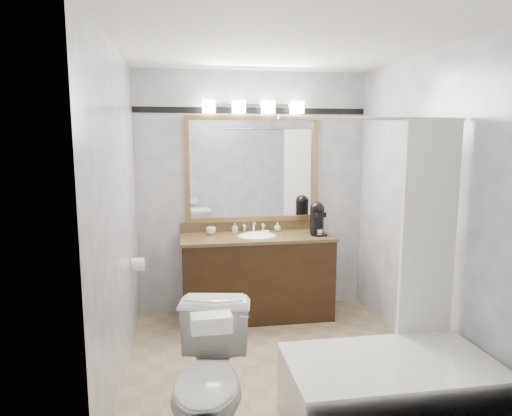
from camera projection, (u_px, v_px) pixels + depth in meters
name	position (u px, v px, depth m)	size (l,w,h in m)	color
room	(278.00, 213.00, 3.54)	(2.42, 2.62, 2.52)	tan
vanity	(257.00, 275.00, 4.65)	(1.53, 0.58, 0.97)	black
mirror	(253.00, 169.00, 4.75)	(1.40, 0.04, 1.10)	#9C7546
vanity_light_bar	(253.00, 107.00, 4.60)	(1.02, 0.14, 0.12)	silver
accent_stripe	(252.00, 111.00, 4.67)	(2.40, 0.01, 0.06)	black
bathtub	(392.00, 383.00, 2.90)	(1.30, 0.75, 1.96)	white
tp_roll	(138.00, 265.00, 4.09)	(0.12, 0.12, 0.11)	white
toilet	(210.00, 382.00, 2.67)	(0.45, 0.80, 0.81)	white
tissue_box	(211.00, 323.00, 2.41)	(0.22, 0.12, 0.09)	white
coffee_maker	(317.00, 218.00, 4.63)	(0.17, 0.22, 0.33)	black
cup_left	(211.00, 231.00, 4.62)	(0.10, 0.10, 0.08)	white
soap_bottle_a	(235.00, 228.00, 4.71)	(0.05, 0.05, 0.10)	white
soap_bottle_b	(277.00, 227.00, 4.80)	(0.07, 0.07, 0.09)	white
soap_bar	(265.00, 232.00, 4.72)	(0.08, 0.05, 0.02)	beige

